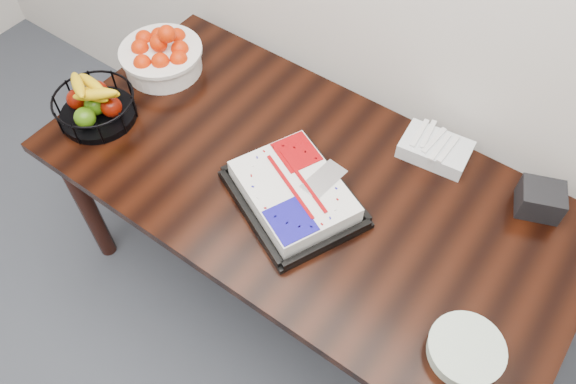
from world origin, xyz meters
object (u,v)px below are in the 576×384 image
Objects in this scene: table at (306,196)px; cake_tray at (294,193)px; tangerine_bowl at (161,51)px; fruit_basket at (95,105)px; plate_stack at (465,350)px; napkin_box at (540,200)px.

cake_tray is at bearing -83.06° from table.
table is at bearing 96.94° from cake_tray.
cake_tray reaches higher than table.
tangerine_bowl is 1.09× the size of fruit_basket.
napkin_box reaches higher than plate_stack.
fruit_basket is at bearing -171.97° from cake_tray.
table is 0.79m from tangerine_bowl.
table is 0.16m from cake_tray.
fruit_basket reaches higher than napkin_box.
cake_tray is at bearing 167.67° from plate_stack.
table is at bearing 160.84° from plate_stack.
tangerine_bowl is at bearing 170.50° from table.
cake_tray is 4.00× the size of napkin_box.
tangerine_bowl is 2.37× the size of napkin_box.
tangerine_bowl reaches higher than napkin_box.
tangerine_bowl is at bearing 87.92° from fruit_basket.
table is 3.41× the size of cake_tray.
fruit_basket reaches higher than cake_tray.
tangerine_bowl is at bearing 164.30° from cake_tray.
table is 0.72m from plate_stack.
cake_tray is 0.68m from plate_stack.
plate_stack is (1.45, -0.03, -0.04)m from fruit_basket.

